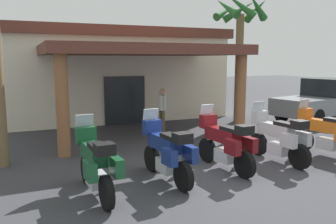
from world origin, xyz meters
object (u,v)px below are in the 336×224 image
Objects in this scene: motorcycle_maroon at (226,143)px; motorcycle_silver at (279,137)px; motel_building at (109,72)px; motorcycle_blue at (167,152)px; pickup_truck_gray at (323,101)px; palm_tree_near_portico at (240,28)px; motorcycle_orange at (328,133)px; motorcycle_green at (96,163)px; pedestrian at (162,107)px.

motorcycle_maroon is 1.00× the size of motorcycle_silver.
motel_building is 5.01× the size of motorcycle_blue.
palm_tree_near_portico reaches higher than pickup_truck_gray.
motorcycle_orange is 0.40× the size of pickup_truck_gray.
motorcycle_blue is 0.39× the size of palm_tree_near_portico.
motorcycle_maroon is at bearing -86.65° from motel_building.
motorcycle_maroon is at bearing -129.22° from palm_tree_near_portico.
motorcycle_maroon is at bearing 77.62° from motorcycle_orange.
motorcycle_green and motorcycle_blue have the same top height.
pedestrian is 0.31× the size of pickup_truck_gray.
motel_building reaches higher than motorcycle_orange.
motorcycle_green and motorcycle_orange have the same top height.
motorcycle_blue is 1.00× the size of motorcycle_maroon.
motorcycle_maroon and motorcycle_orange have the same top height.
palm_tree_near_portico is (2.79, 5.59, 3.47)m from motorcycle_silver.
pickup_truck_gray reaches higher than motorcycle_green.
pickup_truck_gray is at bearing -56.30° from motorcycle_orange.
palm_tree_near_portico is at bearing -54.98° from motorcycle_green.
motorcycle_silver is 1.00× the size of motorcycle_orange.
motorcycle_blue is 3.44m from motorcycle_silver.
motorcycle_green is 3.45m from motorcycle_maroon.
motel_building is at bearing -1.97° from motorcycle_maroon.
palm_tree_near_portico is at bearing -42.44° from motorcycle_maroon.
motorcycle_silver is 1.30× the size of pedestrian.
motorcycle_blue is (-1.50, -9.98, -1.49)m from motel_building.
motorcycle_silver is at bearing -157.63° from pickup_truck_gray.
palm_tree_near_portico is at bearing -28.48° from motorcycle_silver.
pickup_truck_gray is 0.96× the size of palm_tree_near_portico.
motorcycle_orange is (6.87, 0.05, 0.00)m from motorcycle_green.
motorcycle_maroon is 1.30× the size of pedestrian.
palm_tree_near_portico is at bearing -50.94° from motorcycle_blue.
motel_building is at bearing 9.03° from motorcycle_silver.
palm_tree_near_portico is at bearing -40.53° from motel_building.
motorcycle_orange is 1.30× the size of pedestrian.
palm_tree_near_portico is at bearing -18.70° from motorcycle_orange.
motorcycle_blue is at bearing 90.50° from motorcycle_maroon.
motorcycle_orange is 0.39× the size of palm_tree_near_portico.
motel_building reaches higher than motorcycle_blue.
motorcycle_green is 6.87m from motorcycle_orange.
pedestrian is at bearing 10.96° from motorcycle_silver.
pickup_truck_gray is at bearing -70.36° from motorcycle_blue.
palm_tree_near_portico reaches higher than motorcycle_orange.
motorcycle_silver is 5.31m from pedestrian.
motel_building is 5.01× the size of motorcycle_silver.
pickup_truck_gray reaches higher than motorcycle_blue.
motorcycle_orange is (5.16, -0.14, 0.00)m from motorcycle_blue.
motorcycle_silver is 7.72m from pickup_truck_gray.
palm_tree_near_portico reaches higher than motorcycle_green.
motorcycle_maroon is (0.22, -9.87, -1.49)m from motel_building.
pickup_truck_gray is at bearing -67.00° from motorcycle_maroon.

